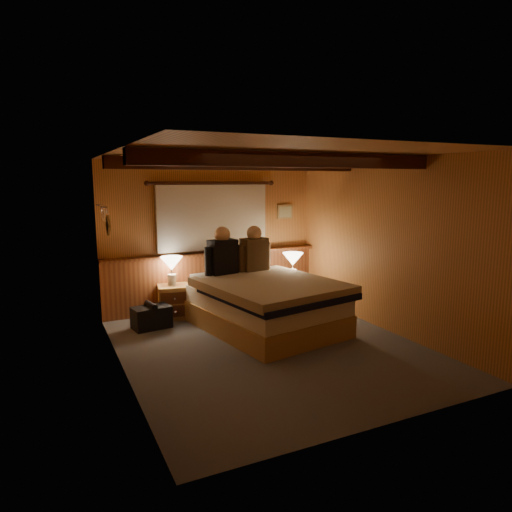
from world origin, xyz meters
TOP-DOWN VIEW (x-y plane):
  - floor at (0.00, 0.00)m, footprint 4.20×4.20m
  - ceiling at (0.00, 0.00)m, footprint 4.20×4.20m
  - wall_back at (0.00, 2.10)m, footprint 3.60×0.00m
  - wall_left at (-1.80, 0.00)m, footprint 0.00×4.20m
  - wall_right at (1.80, 0.00)m, footprint 0.00×4.20m
  - wall_front at (0.00, -2.10)m, footprint 3.60×0.00m
  - wainscot at (0.00, 2.04)m, footprint 3.60×0.23m
  - curtain_window at (0.00, 2.03)m, footprint 2.18×0.09m
  - ceiling_beams at (0.00, 0.15)m, footprint 3.60×1.65m
  - coat_rail at (-1.72, 1.58)m, footprint 0.05×0.55m
  - framed_print at (1.35, 2.08)m, footprint 0.30×0.04m
  - bed at (0.28, 0.65)m, footprint 1.92×2.33m
  - nightstand_left at (-0.76, 1.77)m, footprint 0.53×0.49m
  - nightstand_right at (1.09, 1.36)m, footprint 0.48×0.44m
  - lamp_left at (-0.77, 1.80)m, footprint 0.34×0.34m
  - lamp_right at (1.13, 1.40)m, footprint 0.34×0.34m
  - person_left at (-0.11, 1.34)m, footprint 0.60×0.32m
  - person_right at (0.43, 1.39)m, footprint 0.59×0.29m
  - duffel_bag at (-1.19, 1.40)m, footprint 0.57×0.39m

SIDE VIEW (x-z plane):
  - floor at x=0.00m, z-range 0.00..0.00m
  - duffel_bag at x=-1.19m, z-range -0.02..0.35m
  - nightstand_right at x=1.09m, z-range 0.00..0.50m
  - nightstand_left at x=-0.76m, z-range 0.00..0.51m
  - bed at x=0.28m, z-range 0.01..0.73m
  - wainscot at x=0.00m, z-range 0.02..0.96m
  - lamp_right at x=1.13m, z-range 0.58..1.02m
  - lamp_left at x=-0.77m, z-range 0.60..1.04m
  - person_right at x=0.43m, z-range 0.64..1.36m
  - person_left at x=-0.11m, z-range 0.63..1.37m
  - wall_left at x=-1.80m, z-range -0.90..3.30m
  - wall_right at x=1.80m, z-range -0.90..3.30m
  - wall_back at x=0.00m, z-range -0.60..3.00m
  - wall_front at x=0.00m, z-range -0.60..3.00m
  - curtain_window at x=0.00m, z-range 0.96..2.08m
  - framed_print at x=1.35m, z-range 1.43..1.68m
  - coat_rail at x=-1.72m, z-range 1.55..1.79m
  - ceiling_beams at x=0.00m, z-range 2.23..2.39m
  - ceiling at x=0.00m, z-range 2.40..2.40m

